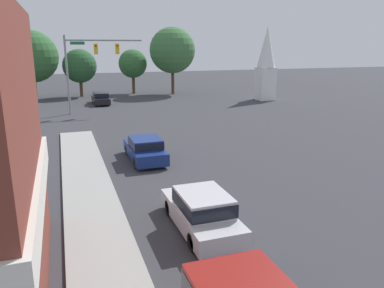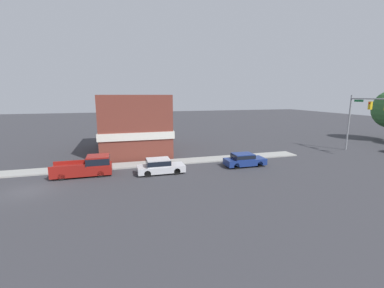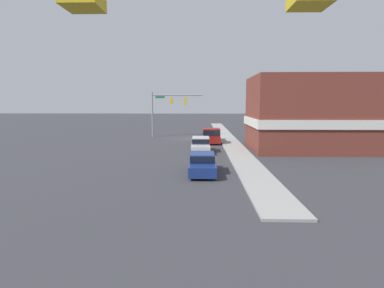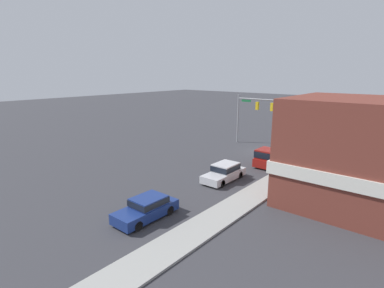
# 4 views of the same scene
# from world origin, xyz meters

# --- Properties ---
(far_signal_assembly) EXTENTS (7.81, 0.49, 7.91)m
(far_signal_assembly) POSITION_xyz_m (-3.52, 39.43, 5.74)
(far_signal_assembly) COLOR gray
(far_signal_assembly) RESTS_ON ground
(car_lead) EXTENTS (1.89, 4.77, 1.55)m
(car_lead) POSITION_xyz_m (-1.88, 11.46, 0.81)
(car_lead) COLOR black
(car_lead) RESTS_ON ground
(car_second_ahead) EXTENTS (1.88, 4.59, 1.46)m
(car_second_ahead) POSITION_xyz_m (-1.99, 21.01, 0.77)
(car_second_ahead) COLOR black
(car_second_ahead) RESTS_ON ground
(car_distant) EXTENTS (1.81, 4.83, 1.41)m
(car_distant) POSITION_xyz_m (-2.09, 45.51, 0.74)
(car_distant) COLOR black
(car_distant) RESTS_ON ground
(church_steeple) EXTENTS (2.33, 2.33, 9.28)m
(church_steeple) POSITION_xyz_m (18.56, 42.23, 4.86)
(church_steeple) COLOR white
(church_steeple) RESTS_ON ground
(backdrop_tree_left_far) EXTENTS (6.70, 6.70, 8.85)m
(backdrop_tree_left_far) POSITION_xyz_m (-9.77, 53.19, 5.50)
(backdrop_tree_left_far) COLOR #4C3823
(backdrop_tree_left_far) RESTS_ON ground
(backdrop_tree_left_mid) EXTENTS (4.56, 4.56, 6.47)m
(backdrop_tree_left_mid) POSITION_xyz_m (-3.86, 53.44, 4.17)
(backdrop_tree_left_mid) COLOR #4C3823
(backdrop_tree_left_mid) RESTS_ON ground
(backdrop_tree_center) EXTENTS (4.11, 4.11, 6.39)m
(backdrop_tree_center) POSITION_xyz_m (3.65, 54.56, 4.32)
(backdrop_tree_center) COLOR #4C3823
(backdrop_tree_center) RESTS_ON ground
(backdrop_tree_right_mid) EXTENTS (6.51, 6.51, 9.50)m
(backdrop_tree_right_mid) POSITION_xyz_m (8.99, 52.14, 6.23)
(backdrop_tree_right_mid) COLOR #4C3823
(backdrop_tree_right_mid) RESTS_ON ground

